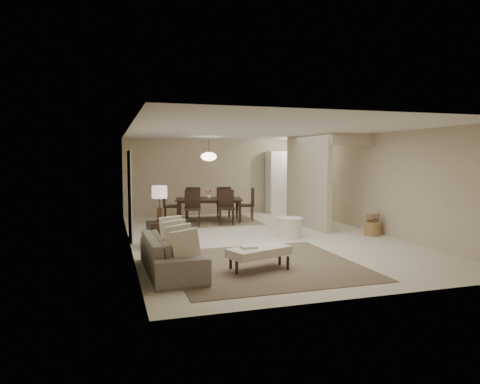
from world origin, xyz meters
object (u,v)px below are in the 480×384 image
object	(u,v)px
sofa	(172,254)
dining_table	(209,210)
round_pouf	(290,228)
side_table	(160,234)
wicker_basket	(372,229)
pantry_cabinet	(284,182)
ottoman_bench	(259,252)

from	to	relation	value
sofa	dining_table	bearing A→B (deg)	-20.86
round_pouf	side_table	bearing A→B (deg)	-176.83
sofa	side_table	size ratio (longest dim) A/B	3.88
round_pouf	wicker_basket	distance (m)	2.07
sofa	wicker_basket	xyz separation A→B (m)	(5.15, 1.94, -0.14)
pantry_cabinet	sofa	world-z (taller)	pantry_cabinet
pantry_cabinet	wicker_basket	world-z (taller)	pantry_cabinet
pantry_cabinet	sofa	xyz separation A→B (m)	(-4.80, -6.58, -0.74)
pantry_cabinet	ottoman_bench	size ratio (longest dim) A/B	1.79
pantry_cabinet	dining_table	size ratio (longest dim) A/B	1.09
sofa	round_pouf	distance (m)	3.84
ottoman_bench	side_table	world-z (taller)	side_table
side_table	wicker_basket	size ratio (longest dim) A/B	1.38
ottoman_bench	dining_table	bearing A→B (deg)	66.01
pantry_cabinet	side_table	bearing A→B (deg)	-136.57
ottoman_bench	wicker_basket	distance (m)	4.35
ottoman_bench	wicker_basket	size ratio (longest dim) A/B	3.01
round_pouf	pantry_cabinet	bearing A→B (deg)	68.61
wicker_basket	dining_table	size ratio (longest dim) A/B	0.20
round_pouf	wicker_basket	world-z (taller)	round_pouf
side_table	round_pouf	world-z (taller)	side_table
side_table	wicker_basket	xyz separation A→B (m)	(5.10, -0.15, -0.10)
pantry_cabinet	round_pouf	world-z (taller)	pantry_cabinet
round_pouf	dining_table	bearing A→B (deg)	112.56
side_table	wicker_basket	distance (m)	5.10
ottoman_bench	dining_table	distance (m)	5.60
side_table	ottoman_bench	bearing A→B (deg)	-60.07
dining_table	ottoman_bench	bearing A→B (deg)	-82.91
ottoman_bench	dining_table	world-z (taller)	dining_table
sofa	ottoman_bench	distance (m)	1.46
pantry_cabinet	ottoman_bench	xyz separation A→B (m)	(-3.38, -6.88, -0.74)
ottoman_bench	wicker_basket	bearing A→B (deg)	11.30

